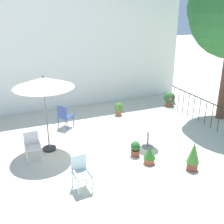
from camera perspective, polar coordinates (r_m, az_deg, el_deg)
The scene contains 13 objects.
ground_plane at distance 9.64m, azimuth 1.25°, elevation -6.63°, with size 60.00×60.00×0.00m, color beige.
villa_facade at distance 12.87m, azimuth -6.88°, elevation 12.65°, with size 10.28×0.30×5.23m, color white.
terrace_railing at distance 11.36m, azimuth 19.47°, elevation 0.31°, with size 0.03×5.12×1.01m.
patio_umbrella_0 at distance 8.68m, azimuth -13.97°, elevation 5.74°, with size 1.88×1.88×2.53m.
cafe_table_0 at distance 9.31m, azimuth 7.48°, elevation -4.35°, with size 0.73×0.73×0.74m.
patio_chair_0 at distance 8.89m, azimuth -16.16°, elevation -6.40°, with size 0.48×0.45×0.87m.
patio_chair_1 at distance 7.31m, azimuth -6.46°, elevation -11.95°, with size 0.46×0.52×0.91m.
patio_chair_2 at distance 10.83m, azimuth -9.86°, elevation -0.67°, with size 0.63×0.63×0.93m.
potted_plant_0 at distance 13.41m, azimuth 11.79°, elevation 2.77°, with size 0.51×0.53×0.65m.
potted_plant_1 at distance 8.86m, azimuth 4.86°, elevation -7.48°, with size 0.32×0.32×0.50m.
potted_plant_2 at distance 12.01m, azimuth 1.40°, elevation 0.85°, with size 0.37×0.37×0.56m.
potted_plant_3 at distance 8.36m, azimuth 16.45°, elevation -8.64°, with size 0.37×0.37×0.87m.
potted_plant_4 at distance 8.48m, azimuth 7.75°, elevation -8.74°, with size 0.37×0.37×0.56m.
Camera 1 is at (-3.46, -7.79, 4.50)m, focal length 44.27 mm.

